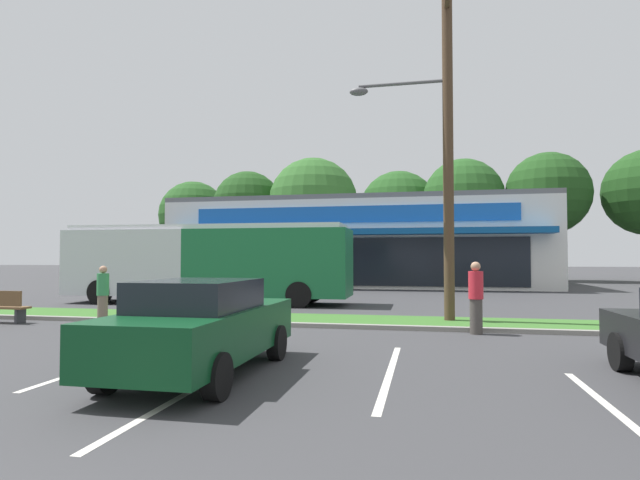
{
  "coord_description": "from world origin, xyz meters",
  "views": [
    {
      "loc": [
        3.48,
        -0.94,
        1.89
      ],
      "look_at": [
        -0.44,
        18.1,
        2.58
      ],
      "focal_mm": 28.84,
      "sensor_mm": 36.0,
      "label": 1
    }
  ],
  "objects_px": {
    "pedestrian_near_bench": "(476,298)",
    "car_2": "(202,326)",
    "city_bus": "(208,261)",
    "pedestrian_by_pole": "(103,294)",
    "utility_pole": "(443,142)",
    "bus_stop_bench": "(1,306)",
    "car_3": "(174,279)"
  },
  "relations": [
    {
      "from": "city_bus",
      "to": "pedestrian_near_bench",
      "type": "relative_size",
      "value": 6.68
    },
    {
      "from": "car_2",
      "to": "pedestrian_near_bench",
      "type": "bearing_deg",
      "value": -40.69
    },
    {
      "from": "utility_pole",
      "to": "city_bus",
      "type": "height_order",
      "value": "utility_pole"
    },
    {
      "from": "city_bus",
      "to": "car_3",
      "type": "height_order",
      "value": "city_bus"
    },
    {
      "from": "bus_stop_bench",
      "to": "car_2",
      "type": "bearing_deg",
      "value": 149.87
    },
    {
      "from": "utility_pole",
      "to": "pedestrian_near_bench",
      "type": "bearing_deg",
      "value": -68.68
    },
    {
      "from": "pedestrian_by_pole",
      "to": "car_2",
      "type": "bearing_deg",
      "value": -61.97
    },
    {
      "from": "car_2",
      "to": "pedestrian_by_pole",
      "type": "relative_size",
      "value": 2.7
    },
    {
      "from": "utility_pole",
      "to": "car_2",
      "type": "relative_size",
      "value": 2.18
    },
    {
      "from": "utility_pole",
      "to": "bus_stop_bench",
      "type": "relative_size",
      "value": 6.12
    },
    {
      "from": "city_bus",
      "to": "pedestrian_by_pole",
      "type": "height_order",
      "value": "city_bus"
    },
    {
      "from": "city_bus",
      "to": "car_3",
      "type": "distance_m",
      "value": 7.95
    },
    {
      "from": "utility_pole",
      "to": "pedestrian_near_bench",
      "type": "relative_size",
      "value": 5.44
    },
    {
      "from": "bus_stop_bench",
      "to": "car_3",
      "type": "xyz_separation_m",
      "value": [
        -1.59,
        13.54,
        0.23
      ]
    },
    {
      "from": "pedestrian_near_bench",
      "to": "car_3",
      "type": "bearing_deg",
      "value": 172.2
    },
    {
      "from": "car_3",
      "to": "pedestrian_near_bench",
      "type": "bearing_deg",
      "value": -40.95
    },
    {
      "from": "pedestrian_near_bench",
      "to": "pedestrian_by_pole",
      "type": "distance_m",
      "value": 10.43
    },
    {
      "from": "utility_pole",
      "to": "city_bus",
      "type": "bearing_deg",
      "value": 152.73
    },
    {
      "from": "pedestrian_near_bench",
      "to": "car_2",
      "type": "bearing_deg",
      "value": -97.55
    },
    {
      "from": "bus_stop_bench",
      "to": "pedestrian_by_pole",
      "type": "height_order",
      "value": "pedestrian_by_pole"
    },
    {
      "from": "utility_pole",
      "to": "city_bus",
      "type": "xyz_separation_m",
      "value": [
        -9.44,
        4.87,
        -3.48
      ]
    },
    {
      "from": "car_2",
      "to": "car_3",
      "type": "bearing_deg",
      "value": 28.74
    },
    {
      "from": "bus_stop_bench",
      "to": "car_2",
      "type": "distance_m",
      "value": 9.9
    },
    {
      "from": "utility_pole",
      "to": "pedestrian_by_pole",
      "type": "distance_m",
      "value": 10.82
    },
    {
      "from": "bus_stop_bench",
      "to": "car_2",
      "type": "xyz_separation_m",
      "value": [
        8.56,
        -4.97,
        0.29
      ]
    },
    {
      "from": "city_bus",
      "to": "bus_stop_bench",
      "type": "bearing_deg",
      "value": 65.0
    },
    {
      "from": "pedestrian_by_pole",
      "to": "bus_stop_bench",
      "type": "bearing_deg",
      "value": 174.21
    },
    {
      "from": "bus_stop_bench",
      "to": "car_3",
      "type": "bearing_deg",
      "value": -83.29
    },
    {
      "from": "bus_stop_bench",
      "to": "pedestrian_by_pole",
      "type": "bearing_deg",
      "value": -168.39
    },
    {
      "from": "bus_stop_bench",
      "to": "pedestrian_by_pole",
      "type": "xyz_separation_m",
      "value": [
        2.91,
        0.6,
        0.33
      ]
    },
    {
      "from": "car_3",
      "to": "car_2",
      "type": "bearing_deg",
      "value": -61.26
    },
    {
      "from": "city_bus",
      "to": "car_2",
      "type": "height_order",
      "value": "city_bus"
    }
  ]
}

